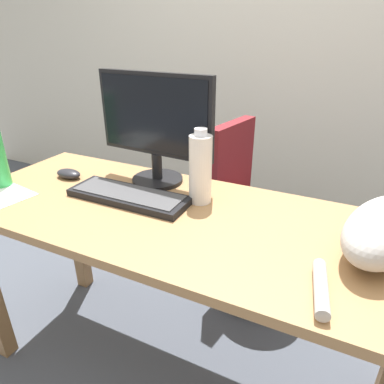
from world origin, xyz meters
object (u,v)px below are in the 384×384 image
at_px(computer_mouse, 69,174).
at_px(office_chair, 251,225).
at_px(keyboard, 129,196).
at_px(spray_bottle, 200,169).
at_px(monitor, 155,125).

bearing_deg(computer_mouse, office_chair, 42.02).
height_order(keyboard, computer_mouse, computer_mouse).
distance_m(office_chair, computer_mouse, 0.92).
distance_m(office_chair, spray_bottle, 0.72).
bearing_deg(keyboard, spray_bottle, 22.45).
distance_m(monitor, keyboard, 0.28).
bearing_deg(monitor, spray_bottle, -20.75).
bearing_deg(spray_bottle, computer_mouse, -175.91).
distance_m(keyboard, computer_mouse, 0.34).
xyz_separation_m(office_chair, spray_bottle, (-0.06, -0.52, 0.49)).
xyz_separation_m(office_chair, monitor, (-0.28, -0.44, 0.59)).
bearing_deg(monitor, office_chair, 57.21).
bearing_deg(spray_bottle, monitor, 159.25).
xyz_separation_m(keyboard, spray_bottle, (0.23, 0.10, 0.11)).
height_order(office_chair, spray_bottle, spray_bottle).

